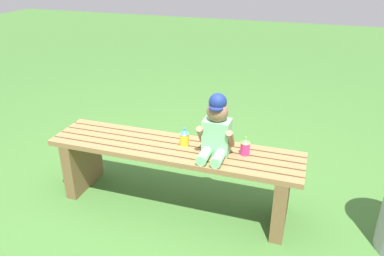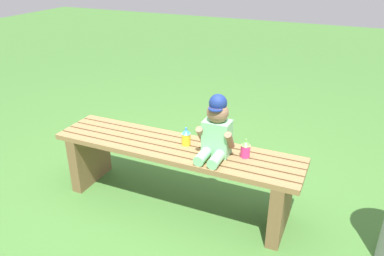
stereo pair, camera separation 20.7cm
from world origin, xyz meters
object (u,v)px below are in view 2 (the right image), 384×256
park_bench (176,165)px  sippy_cup_right (245,149)px  child_figure (216,130)px  sippy_cup_left (186,137)px

park_bench → sippy_cup_right: size_ratio=13.79×
park_bench → sippy_cup_right: (0.47, 0.04, 0.21)m
child_figure → sippy_cup_left: bearing=167.0°
park_bench → sippy_cup_right: 0.52m
park_bench → sippy_cup_right: sippy_cup_right is taller
child_figure → sippy_cup_right: bearing=16.5°
child_figure → park_bench: bearing=178.4°
sippy_cup_left → sippy_cup_right: same height
child_figure → sippy_cup_left: (-0.23, 0.05, -0.12)m
park_bench → sippy_cup_left: sippy_cup_left is taller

